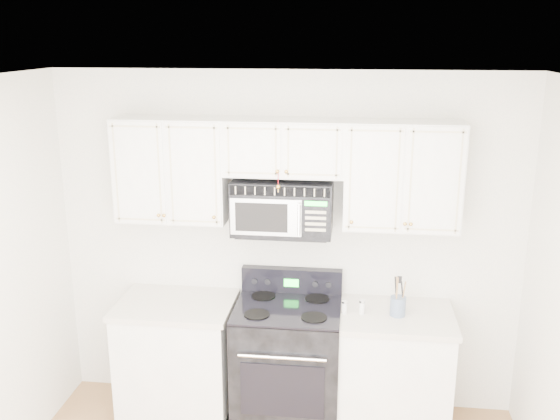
# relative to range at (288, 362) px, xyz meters

# --- Properties ---
(room) EXTENTS (3.51, 3.51, 2.61)m
(room) POSITION_rel_range_xyz_m (-0.04, -1.43, 0.82)
(room) COLOR #9C7549
(room) RESTS_ON ground
(base_cabinet_left) EXTENTS (0.86, 0.65, 0.92)m
(base_cabinet_left) POSITION_rel_range_xyz_m (-0.84, 0.01, -0.06)
(base_cabinet_left) COLOR white
(base_cabinet_left) RESTS_ON ground
(base_cabinet_right) EXTENTS (0.86, 0.65, 0.92)m
(base_cabinet_right) POSITION_rel_range_xyz_m (0.76, 0.01, -0.06)
(base_cabinet_right) COLOR white
(base_cabinet_right) RESTS_ON ground
(range) EXTENTS (0.77, 0.70, 1.12)m
(range) POSITION_rel_range_xyz_m (0.00, 0.00, 0.00)
(range) COLOR black
(range) RESTS_ON ground
(upper_cabinets) EXTENTS (2.44, 0.37, 0.75)m
(upper_cabinets) POSITION_rel_range_xyz_m (-0.04, 0.16, 1.45)
(upper_cabinets) COLOR white
(upper_cabinets) RESTS_ON ground
(microwave) EXTENTS (0.71, 0.41, 0.39)m
(microwave) POSITION_rel_range_xyz_m (-0.06, 0.14, 1.16)
(microwave) COLOR black
(microwave) RESTS_ON ground
(utensil_crock) EXTENTS (0.11, 0.11, 0.30)m
(utensil_crock) POSITION_rel_range_xyz_m (0.78, -0.02, 0.51)
(utensil_crock) COLOR slate
(utensil_crock) RESTS_ON base_cabinet_right
(shaker_salt) EXTENTS (0.04, 0.04, 0.09)m
(shaker_salt) POSITION_rel_range_xyz_m (0.41, -0.03, 0.48)
(shaker_salt) COLOR silver
(shaker_salt) RESTS_ON base_cabinet_right
(shaker_pepper) EXTENTS (0.04, 0.04, 0.10)m
(shaker_pepper) POSITION_rel_range_xyz_m (0.53, -0.02, 0.49)
(shaker_pepper) COLOR silver
(shaker_pepper) RESTS_ON base_cabinet_right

